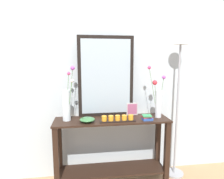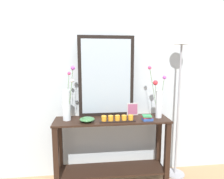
{
  "view_description": "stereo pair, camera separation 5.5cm",
  "coord_description": "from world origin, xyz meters",
  "px_view_note": "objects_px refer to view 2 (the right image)",
  "views": [
    {
      "loc": [
        -0.3,
        -2.12,
        1.47
      ],
      "look_at": [
        0.0,
        0.0,
        1.14
      ],
      "focal_mm": 31.32,
      "sensor_mm": 36.0,
      "label": 1
    },
    {
      "loc": [
        -0.25,
        -2.13,
        1.47
      ],
      "look_at": [
        0.0,
        0.0,
        1.14
      ],
      "focal_mm": 31.32,
      "sensor_mm": 36.0,
      "label": 2
    }
  ],
  "objects_px": {
    "vase_right": "(158,100)",
    "picture_frame_small": "(133,109)",
    "console_table": "(112,146)",
    "mirror_leaning": "(106,77)",
    "floor_lamp": "(180,84)",
    "candle_tray": "(117,119)",
    "book_stack": "(147,118)",
    "tall_vase_left": "(67,103)",
    "decorative_bowl": "(87,119)"
  },
  "relations": [
    {
      "from": "mirror_leaning",
      "to": "tall_vase_left",
      "type": "xyz_separation_m",
      "value": [
        -0.45,
        -0.12,
        -0.27
      ]
    },
    {
      "from": "vase_right",
      "to": "console_table",
      "type": "bearing_deg",
      "value": -178.71
    },
    {
      "from": "picture_frame_small",
      "to": "console_table",
      "type": "bearing_deg",
      "value": -153.38
    },
    {
      "from": "console_table",
      "to": "tall_vase_left",
      "type": "bearing_deg",
      "value": 176.84
    },
    {
      "from": "candle_tray",
      "to": "picture_frame_small",
      "type": "relative_size",
      "value": 2.61
    },
    {
      "from": "tall_vase_left",
      "to": "book_stack",
      "type": "height_order",
      "value": "tall_vase_left"
    },
    {
      "from": "mirror_leaning",
      "to": "floor_lamp",
      "type": "distance_m",
      "value": 0.89
    },
    {
      "from": "tall_vase_left",
      "to": "book_stack",
      "type": "relative_size",
      "value": 5.18
    },
    {
      "from": "candle_tray",
      "to": "floor_lamp",
      "type": "distance_m",
      "value": 0.88
    },
    {
      "from": "mirror_leaning",
      "to": "candle_tray",
      "type": "relative_size",
      "value": 2.41
    },
    {
      "from": "vase_right",
      "to": "floor_lamp",
      "type": "relative_size",
      "value": 0.34
    },
    {
      "from": "tall_vase_left",
      "to": "book_stack",
      "type": "distance_m",
      "value": 0.91
    },
    {
      "from": "vase_right",
      "to": "picture_frame_small",
      "type": "xyz_separation_m",
      "value": [
        -0.28,
        0.12,
        -0.13
      ]
    },
    {
      "from": "tall_vase_left",
      "to": "vase_right",
      "type": "xyz_separation_m",
      "value": [
        1.04,
        -0.02,
        0.01
      ]
    },
    {
      "from": "mirror_leaning",
      "to": "candle_tray",
      "type": "distance_m",
      "value": 0.51
    },
    {
      "from": "console_table",
      "to": "mirror_leaning",
      "type": "bearing_deg",
      "value": 108.98
    },
    {
      "from": "candle_tray",
      "to": "decorative_bowl",
      "type": "height_order",
      "value": "candle_tray"
    },
    {
      "from": "candle_tray",
      "to": "console_table",
      "type": "bearing_deg",
      "value": 119.14
    },
    {
      "from": "tall_vase_left",
      "to": "picture_frame_small",
      "type": "distance_m",
      "value": 0.78
    },
    {
      "from": "mirror_leaning",
      "to": "tall_vase_left",
      "type": "distance_m",
      "value": 0.54
    },
    {
      "from": "mirror_leaning",
      "to": "tall_vase_left",
      "type": "height_order",
      "value": "mirror_leaning"
    },
    {
      "from": "console_table",
      "to": "book_stack",
      "type": "bearing_deg",
      "value": -13.7
    },
    {
      "from": "console_table",
      "to": "vase_right",
      "type": "relative_size",
      "value": 2.17
    },
    {
      "from": "mirror_leaning",
      "to": "vase_right",
      "type": "height_order",
      "value": "mirror_leaning"
    },
    {
      "from": "candle_tray",
      "to": "floor_lamp",
      "type": "xyz_separation_m",
      "value": [
        0.78,
        0.18,
        0.35
      ]
    },
    {
      "from": "candle_tray",
      "to": "mirror_leaning",
      "type": "bearing_deg",
      "value": 112.99
    },
    {
      "from": "console_table",
      "to": "tall_vase_left",
      "type": "height_order",
      "value": "tall_vase_left"
    },
    {
      "from": "console_table",
      "to": "book_stack",
      "type": "height_order",
      "value": "book_stack"
    },
    {
      "from": "console_table",
      "to": "picture_frame_small",
      "type": "xyz_separation_m",
      "value": [
        0.27,
        0.13,
        0.4
      ]
    },
    {
      "from": "tall_vase_left",
      "to": "floor_lamp",
      "type": "height_order",
      "value": "floor_lamp"
    },
    {
      "from": "candle_tray",
      "to": "picture_frame_small",
      "type": "xyz_separation_m",
      "value": [
        0.22,
        0.22,
        0.05
      ]
    },
    {
      "from": "picture_frame_small",
      "to": "floor_lamp",
      "type": "height_order",
      "value": "floor_lamp"
    },
    {
      "from": "mirror_leaning",
      "to": "floor_lamp",
      "type": "height_order",
      "value": "floor_lamp"
    },
    {
      "from": "decorative_bowl",
      "to": "floor_lamp",
      "type": "bearing_deg",
      "value": 8.35
    },
    {
      "from": "console_table",
      "to": "candle_tray",
      "type": "relative_size",
      "value": 3.32
    },
    {
      "from": "floor_lamp",
      "to": "tall_vase_left",
      "type": "bearing_deg",
      "value": -177.16
    },
    {
      "from": "console_table",
      "to": "candle_tray",
      "type": "distance_m",
      "value": 0.37
    },
    {
      "from": "console_table",
      "to": "vase_right",
      "type": "distance_m",
      "value": 0.76
    },
    {
      "from": "book_stack",
      "to": "floor_lamp",
      "type": "relative_size",
      "value": 0.07
    },
    {
      "from": "candle_tray",
      "to": "vase_right",
      "type": "bearing_deg",
      "value": 11.58
    },
    {
      "from": "console_table",
      "to": "decorative_bowl",
      "type": "height_order",
      "value": "decorative_bowl"
    },
    {
      "from": "candle_tray",
      "to": "decorative_bowl",
      "type": "xyz_separation_m",
      "value": [
        -0.33,
        0.02,
        0.0
      ]
    },
    {
      "from": "candle_tray",
      "to": "tall_vase_left",
      "type": "bearing_deg",
      "value": 168.03
    },
    {
      "from": "book_stack",
      "to": "floor_lamp",
      "type": "bearing_deg",
      "value": 22.62
    },
    {
      "from": "picture_frame_small",
      "to": "book_stack",
      "type": "bearing_deg",
      "value": -63.09
    },
    {
      "from": "mirror_leaning",
      "to": "candle_tray",
      "type": "xyz_separation_m",
      "value": [
        0.1,
        -0.24,
        -0.44
      ]
    },
    {
      "from": "console_table",
      "to": "book_stack",
      "type": "relative_size",
      "value": 11.18
    },
    {
      "from": "decorative_bowl",
      "to": "picture_frame_small",
      "type": "bearing_deg",
      "value": 20.37
    },
    {
      "from": "decorative_bowl",
      "to": "vase_right",
      "type": "bearing_deg",
      "value": 5.66
    },
    {
      "from": "tall_vase_left",
      "to": "vase_right",
      "type": "relative_size",
      "value": 1.0
    }
  ]
}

